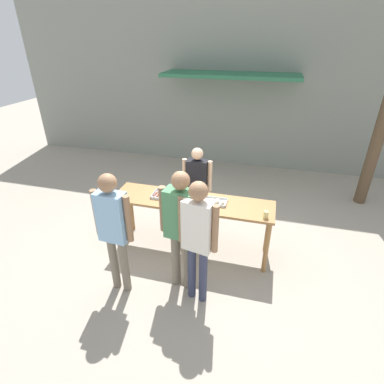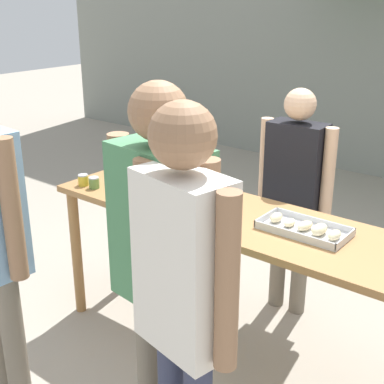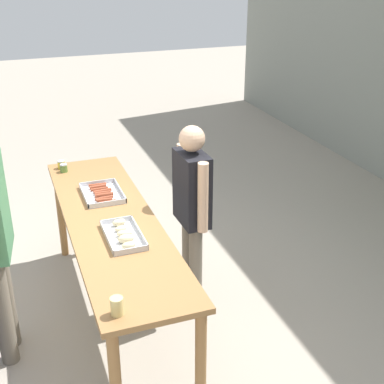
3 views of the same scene
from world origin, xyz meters
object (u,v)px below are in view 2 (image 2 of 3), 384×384
(condiment_jar_ketchup, at_px, (94,183))
(person_customer_waiting_in_line, at_px, (161,254))
(food_tray_sausages, at_px, (192,198))
(person_customer_with_cup, at_px, (184,290))
(person_server_behind_table, at_px, (295,184))
(food_tray_buns, at_px, (305,228))
(condiment_jar_mustard, at_px, (83,180))

(condiment_jar_ketchup, relative_size, person_customer_waiting_in_line, 0.04)
(food_tray_sausages, relative_size, person_customer_with_cup, 0.25)
(person_server_behind_table, bearing_deg, person_customer_waiting_in_line, -85.25)
(food_tray_buns, xyz_separation_m, person_customer_with_cup, (0.03, -1.04, 0.13))
(person_customer_with_cup, xyz_separation_m, person_customer_waiting_in_line, (-0.27, 0.18, -0.01))
(person_server_behind_table, bearing_deg, food_tray_sausages, -119.31)
(person_customer_waiting_in_line, bearing_deg, condiment_jar_mustard, -20.20)
(food_tray_sausages, distance_m, person_server_behind_table, 0.74)
(condiment_jar_mustard, distance_m, person_customer_with_cup, 1.70)
(person_customer_waiting_in_line, bearing_deg, person_customer_with_cup, 152.84)
(person_server_behind_table, bearing_deg, condiment_jar_ketchup, -139.20)
(person_customer_waiting_in_line, bearing_deg, person_server_behind_table, -76.76)
(food_tray_buns, distance_m, condiment_jar_mustard, 1.48)
(condiment_jar_mustard, height_order, condiment_jar_ketchup, same)
(condiment_jar_ketchup, height_order, person_customer_with_cup, person_customer_with_cup)
(condiment_jar_mustard, distance_m, person_server_behind_table, 1.38)
(condiment_jar_mustard, distance_m, condiment_jar_ketchup, 0.09)
(food_tray_sausages, bearing_deg, condiment_jar_ketchup, -160.03)
(condiment_jar_mustard, relative_size, person_customer_with_cup, 0.04)
(food_tray_sausages, bearing_deg, food_tray_buns, 0.14)
(condiment_jar_ketchup, bearing_deg, person_customer_with_cup, -30.18)
(person_customer_with_cup, bearing_deg, condiment_jar_mustard, -16.88)
(person_customer_with_cup, bearing_deg, person_server_behind_table, -64.09)
(food_tray_sausages, height_order, condiment_jar_ketchup, condiment_jar_ketchup)
(food_tray_buns, bearing_deg, condiment_jar_mustard, -170.86)
(condiment_jar_mustard, distance_m, person_customer_waiting_in_line, 1.38)
(condiment_jar_mustard, xyz_separation_m, person_server_behind_table, (1.06, 0.89, -0.04))
(condiment_jar_ketchup, bearing_deg, condiment_jar_mustard, -174.49)
(condiment_jar_mustard, bearing_deg, person_customer_waiting_in_line, -27.01)
(food_tray_sausages, distance_m, person_customer_with_cup, 1.31)
(food_tray_buns, height_order, condiment_jar_mustard, condiment_jar_mustard)
(condiment_jar_ketchup, relative_size, person_server_behind_table, 0.05)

